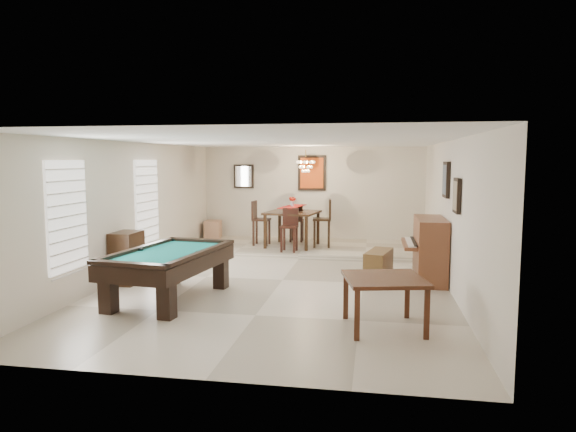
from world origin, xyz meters
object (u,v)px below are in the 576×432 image
(square_table, at_px, (384,303))
(dining_chair_east, at_px, (322,223))
(dining_chair_west, at_px, (261,223))
(upright_piano, at_px, (422,249))
(flower_vase, at_px, (292,202))
(corner_bench, at_px, (213,229))
(apothecary_chest, at_px, (127,258))
(dining_table, at_px, (292,226))
(chandelier, at_px, (306,162))
(piano_bench, at_px, (379,264))
(dining_chair_south, at_px, (289,230))
(dining_chair_north, at_px, (297,223))
(pool_table, at_px, (169,276))

(square_table, relative_size, dining_chair_east, 0.86)
(dining_chair_west, bearing_deg, upright_piano, -125.63)
(flower_vase, height_order, corner_bench, flower_vase)
(apothecary_chest, bearing_deg, dining_chair_west, 66.64)
(dining_table, relative_size, chandelier, 1.99)
(upright_piano, height_order, dining_chair_west, dining_chair_west)
(piano_bench, distance_m, dining_chair_south, 2.79)
(dining_chair_north, relative_size, chandelier, 1.60)
(piano_bench, relative_size, chandelier, 1.59)
(piano_bench, bearing_deg, flower_vase, 128.84)
(apothecary_chest, height_order, flower_vase, flower_vase)
(dining_chair_north, height_order, dining_chair_west, dining_chair_west)
(pool_table, bearing_deg, dining_chair_south, 79.28)
(dining_chair_east, bearing_deg, upright_piano, 32.76)
(piano_bench, distance_m, dining_chair_west, 3.95)
(flower_vase, relative_size, dining_chair_west, 0.23)
(pool_table, distance_m, dining_table, 4.88)
(dining_table, bearing_deg, chandelier, 21.90)
(dining_chair_west, relative_size, corner_bench, 2.12)
(corner_bench, bearing_deg, dining_chair_south, -35.97)
(piano_bench, xyz_separation_m, flower_vase, (-2.10, 2.60, 0.97))
(piano_bench, xyz_separation_m, dining_chair_north, (-2.10, 3.37, 0.34))
(dining_chair_south, xyz_separation_m, chandelier, (0.27, 0.87, 1.58))
(dining_chair_south, distance_m, dining_chair_west, 1.16)
(square_table, xyz_separation_m, apothecary_chest, (-4.60, 1.79, 0.12))
(piano_bench, xyz_separation_m, apothecary_chest, (-4.55, -1.20, 0.21))
(piano_bench, bearing_deg, dining_chair_west, 137.43)
(flower_vase, distance_m, dining_chair_south, 0.97)
(dining_chair_east, distance_m, corner_bench, 3.27)
(dining_chair_south, bearing_deg, dining_chair_west, 139.13)
(apothecary_chest, relative_size, chandelier, 1.59)
(upright_piano, bearing_deg, dining_chair_north, 130.09)
(pool_table, height_order, dining_chair_east, dining_chair_east)
(square_table, distance_m, dining_table, 6.00)
(dining_chair_west, bearing_deg, pool_table, 175.33)
(dining_chair_south, height_order, dining_chair_west, dining_chair_west)
(apothecary_chest, distance_m, flower_vase, 4.59)
(pool_table, relative_size, chandelier, 3.89)
(dining_chair_west, height_order, corner_bench, dining_chair_west)
(upright_piano, xyz_separation_m, dining_chair_east, (-2.17, 2.72, 0.12))
(piano_bench, relative_size, flower_vase, 3.73)
(piano_bench, relative_size, dining_table, 0.80)
(square_table, relative_size, dining_chair_north, 1.06)
(pool_table, distance_m, flower_vase, 4.95)
(apothecary_chest, distance_m, dining_table, 4.53)
(upright_piano, relative_size, dining_chair_north, 1.48)
(dining_table, distance_m, dining_chair_east, 0.74)
(dining_chair_east, bearing_deg, dining_chair_west, -96.26)
(apothecary_chest, xyz_separation_m, dining_chair_south, (2.50, 3.06, 0.15))
(piano_bench, bearing_deg, corner_bench, 141.06)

